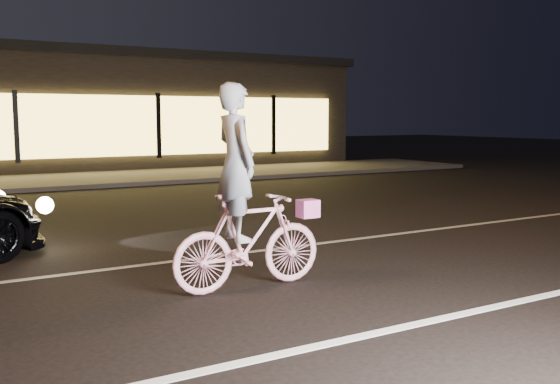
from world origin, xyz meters
TOP-DOWN VIEW (x-y plane):
  - ground at (0.00, 0.00)m, footprint 90.00×90.00m
  - lane_stripe_near at (0.00, -1.50)m, footprint 60.00×0.12m
  - lane_stripe_far at (0.00, 2.00)m, footprint 60.00×0.10m
  - sidewalk at (0.00, 13.00)m, footprint 30.00×4.00m
  - cyclist at (0.37, 0.34)m, footprint 1.79×0.62m

SIDE VIEW (x-z plane):
  - ground at x=0.00m, z-range 0.00..0.00m
  - lane_stripe_near at x=0.00m, z-range 0.00..0.01m
  - lane_stripe_far at x=0.00m, z-range 0.00..0.01m
  - sidewalk at x=0.00m, z-range 0.00..0.12m
  - cyclist at x=0.37m, z-range -0.33..1.92m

